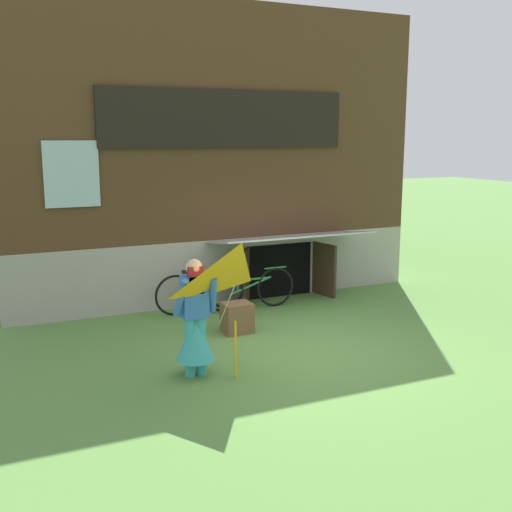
# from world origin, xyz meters

# --- Properties ---
(ground_plane) EXTENTS (60.00, 60.00, 0.00)m
(ground_plane) POSITION_xyz_m (0.00, 0.00, 0.00)
(ground_plane) COLOR #56843D
(log_house) EXTENTS (8.08, 6.12, 5.54)m
(log_house) POSITION_xyz_m (0.00, 5.50, 2.77)
(log_house) COLOR #9E998E
(log_house) RESTS_ON ground_plane
(person) EXTENTS (0.61, 0.52, 1.58)m
(person) POSITION_xyz_m (-1.78, -0.28, 0.67)
(person) COLOR teal
(person) RESTS_ON ground_plane
(kite) EXTENTS (1.19, 1.05, 1.77)m
(kite) POSITION_xyz_m (-1.33, -0.80, 1.38)
(kite) COLOR orange
(kite) RESTS_ON ground_plane
(bicycle_green) EXTENTS (1.75, 0.09, 0.80)m
(bicycle_green) POSITION_xyz_m (0.20, 2.37, 0.39)
(bicycle_green) COLOR black
(bicycle_green) RESTS_ON ground_plane
(bicycle_red) EXTENTS (1.75, 0.14, 0.79)m
(bicycle_red) POSITION_xyz_m (-0.69, 2.58, 0.39)
(bicycle_red) COLOR black
(bicycle_red) RESTS_ON ground_plane
(wooden_crate) EXTENTS (0.46, 0.39, 0.49)m
(wooden_crate) POSITION_xyz_m (-0.56, 1.19, 0.25)
(wooden_crate) COLOR brown
(wooden_crate) RESTS_ON ground_plane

